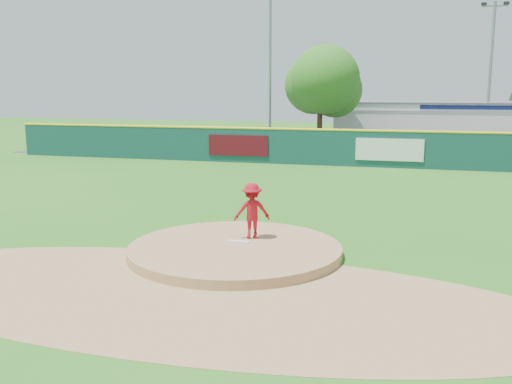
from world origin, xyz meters
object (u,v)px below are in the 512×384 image
(pitcher, at_px, (252,211))
(light_pole_left, at_px, (270,63))
(playground_slide, at_px, (106,140))
(deciduous_tree, at_px, (320,84))
(van, at_px, (434,148))
(light_pole_right, at_px, (490,69))
(pool_building_grp, at_px, (440,123))

(pitcher, height_order, light_pole_left, light_pole_left)
(playground_slide, bearing_deg, deciduous_tree, 12.57)
(pitcher, bearing_deg, van, -128.34)
(light_pole_right, bearing_deg, pool_building_grp, 135.05)
(playground_slide, xyz_separation_m, light_pole_left, (10.42, 5.22, 5.33))
(van, bearing_deg, pitcher, 178.09)
(deciduous_tree, bearing_deg, pool_building_grp, 41.16)
(van, relative_size, light_pole_right, 0.50)
(pool_building_grp, distance_m, light_pole_left, 13.72)
(pitcher, height_order, light_pole_right, light_pole_right)
(pool_building_grp, height_order, playground_slide, pool_building_grp)
(pitcher, relative_size, playground_slide, 0.58)
(van, bearing_deg, playground_slide, 103.13)
(pitcher, bearing_deg, playground_slide, -76.26)
(van, height_order, light_pole_right, light_pole_right)
(van, bearing_deg, light_pole_right, -16.50)
(pitcher, relative_size, pool_building_grp, 0.10)
(pool_building_grp, distance_m, light_pole_right, 5.75)
(pool_building_grp, relative_size, light_pole_left, 1.38)
(deciduous_tree, distance_m, light_pole_left, 4.72)
(light_pole_right, bearing_deg, van, -118.20)
(light_pole_left, bearing_deg, light_pole_right, 7.59)
(deciduous_tree, bearing_deg, van, -19.82)
(playground_slide, relative_size, light_pole_right, 0.26)
(deciduous_tree, distance_m, light_pole_right, 11.75)
(pool_building_grp, bearing_deg, light_pole_left, -157.40)
(deciduous_tree, xyz_separation_m, light_pole_right, (11.00, 4.00, 0.99))
(pool_building_grp, xyz_separation_m, light_pole_right, (3.00, -2.99, 3.88))
(van, relative_size, deciduous_tree, 0.68)
(deciduous_tree, xyz_separation_m, light_pole_left, (-4.00, 2.00, 1.50))
(pitcher, xyz_separation_m, pool_building_grp, (5.79, 31.16, 0.66))
(deciduous_tree, bearing_deg, playground_slide, -167.43)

